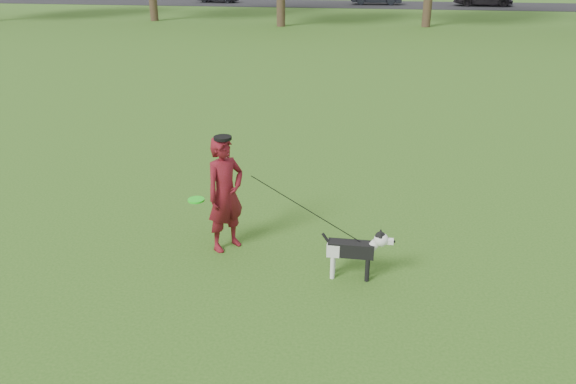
# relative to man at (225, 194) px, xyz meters

# --- Properties ---
(ground) EXTENTS (120.00, 120.00, 0.00)m
(ground) POSITION_rel_man_xyz_m (0.57, -0.30, -0.83)
(ground) COLOR #285116
(ground) RESTS_ON ground
(road) EXTENTS (120.00, 7.00, 0.02)m
(road) POSITION_rel_man_xyz_m (0.57, 39.70, -0.82)
(road) COLOR black
(road) RESTS_ON ground
(man) EXTENTS (0.68, 0.72, 1.65)m
(man) POSITION_rel_man_xyz_m (0.00, 0.00, 0.00)
(man) COLOR #55100C
(man) RESTS_ON ground
(dog) EXTENTS (0.93, 0.19, 0.71)m
(dog) POSITION_rel_man_xyz_m (1.85, -0.54, -0.39)
(dog) COLOR black
(dog) RESTS_ON ground
(man_held_items) EXTENTS (2.48, 0.67, 1.19)m
(man_held_items) POSITION_rel_man_xyz_m (1.18, -0.30, -0.01)
(man_held_items) COLOR #1EDC1B
(man_held_items) RESTS_ON ground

